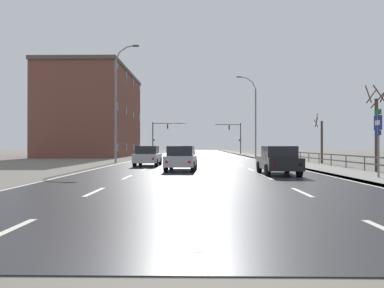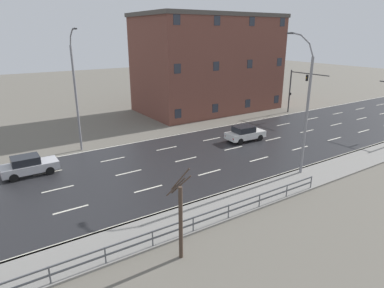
# 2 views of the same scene
# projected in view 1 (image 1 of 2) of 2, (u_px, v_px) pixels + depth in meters

# --- Properties ---
(ground_plane) EXTENTS (160.00, 160.00, 0.12)m
(ground_plane) POSITION_uv_depth(u_px,v_px,m) (197.00, 157.00, 52.09)
(ground_plane) COLOR #666056
(road_asphalt_strip) EXTENTS (14.00, 120.00, 0.03)m
(road_asphalt_strip) POSITION_uv_depth(u_px,v_px,m) (197.00, 154.00, 64.08)
(road_asphalt_strip) COLOR #232326
(road_asphalt_strip) RESTS_ON ground
(sidewalk_right) EXTENTS (3.00, 120.00, 0.12)m
(sidewalk_right) POSITION_uv_depth(u_px,v_px,m) (242.00, 154.00, 63.96)
(sidewalk_right) COLOR gray
(sidewalk_right) RESTS_ON ground
(guardrail) EXTENTS (0.07, 32.62, 1.00)m
(guardrail) POSITION_uv_depth(u_px,v_px,m) (325.00, 157.00, 26.32)
(guardrail) COLOR #515459
(guardrail) RESTS_ON ground
(street_lamp_midground) EXTENTS (2.57, 0.24, 10.66)m
(street_lamp_midground) POSITION_uv_depth(u_px,v_px,m) (254.00, 118.00, 44.29)
(street_lamp_midground) COLOR slate
(street_lamp_midground) RESTS_ON ground
(street_lamp_left_bank) EXTENTS (2.25, 0.24, 11.00)m
(street_lamp_left_bank) POSITION_uv_depth(u_px,v_px,m) (117.00, 105.00, 31.70)
(street_lamp_left_bank) COLOR slate
(street_lamp_left_bank) RESTS_ON ground
(highway_sign) EXTENTS (0.09, 0.68, 3.31)m
(highway_sign) POSITION_uv_depth(u_px,v_px,m) (378.00, 134.00, 15.81)
(highway_sign) COLOR slate
(highway_sign) RESTS_ON ground
(traffic_signal_right) EXTENTS (4.68, 0.36, 5.72)m
(traffic_signal_right) POSITION_uv_depth(u_px,v_px,m) (236.00, 134.00, 61.94)
(traffic_signal_right) COLOR #38383A
(traffic_signal_right) RESTS_ON ground
(traffic_signal_left) EXTENTS (5.95, 0.36, 5.83)m
(traffic_signal_left) POSITION_uv_depth(u_px,v_px,m) (159.00, 133.00, 60.55)
(traffic_signal_left) COLOR #38383A
(traffic_signal_left) RESTS_ON ground
(car_far_right) EXTENTS (2.01, 4.19, 1.57)m
(car_far_right) POSITION_uv_depth(u_px,v_px,m) (181.00, 158.00, 21.59)
(car_far_right) COLOR #B7B7BC
(car_far_right) RESTS_ON ground
(car_distant) EXTENTS (1.89, 4.13, 1.57)m
(car_distant) POSITION_uv_depth(u_px,v_px,m) (278.00, 160.00, 18.63)
(car_distant) COLOR black
(car_distant) RESTS_ON ground
(car_far_left) EXTENTS (1.99, 4.18, 1.57)m
(car_far_left) POSITION_uv_depth(u_px,v_px,m) (188.00, 152.00, 46.45)
(car_far_left) COLOR silver
(car_far_left) RESTS_ON ground
(car_near_right) EXTENTS (1.84, 4.10, 1.57)m
(car_near_right) POSITION_uv_depth(u_px,v_px,m) (148.00, 156.00, 26.54)
(car_near_right) COLOR #B7B7BC
(car_near_right) RESTS_ON ground
(brick_building) EXTENTS (11.34, 19.47, 13.05)m
(brick_building) POSITION_uv_depth(u_px,v_px,m) (94.00, 114.00, 52.54)
(brick_building) COLOR brown
(brick_building) RESTS_ON ground
(bare_tree_near) EXTENTS (1.21, 1.24, 5.36)m
(bare_tree_near) POSITION_uv_depth(u_px,v_px,m) (376.00, 129.00, 20.72)
(bare_tree_near) COLOR #423328
(bare_tree_near) RESTS_ON ground
(bare_tree_mid) EXTENTS (0.76, 1.18, 4.59)m
(bare_tree_mid) POSITION_uv_depth(u_px,v_px,m) (321.00, 140.00, 30.91)
(bare_tree_mid) COLOR #423328
(bare_tree_mid) RESTS_ON ground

